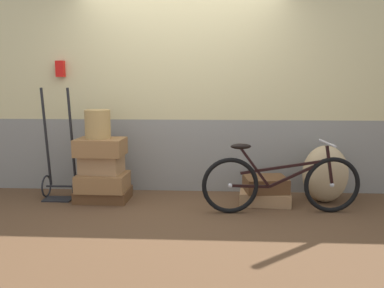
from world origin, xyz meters
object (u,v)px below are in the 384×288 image
at_px(suitcase_4, 265,196).
at_px(bicycle, 281,183).
at_px(suitcase_0, 104,194).
at_px(burlap_sack, 325,174).
at_px(suitcase_2, 102,164).
at_px(suitcase_5, 265,184).
at_px(luggage_trolley, 60,172).
at_px(suitcase_1, 103,182).
at_px(wicker_basket, 98,124).
at_px(suitcase_3, 101,147).

xyz_separation_m(suitcase_4, bicycle, (0.11, -0.37, 0.26)).
bearing_deg(suitcase_0, suitcase_4, 0.94).
distance_m(suitcase_0, bicycle, 2.08).
bearing_deg(suitcase_4, bicycle, -67.42).
xyz_separation_m(suitcase_4, burlap_sack, (0.70, 0.07, 0.26)).
bearing_deg(suitcase_2, suitcase_0, 40.70).
xyz_separation_m(suitcase_5, luggage_trolley, (-2.46, 0.08, 0.10)).
relative_size(luggage_trolley, bicycle, 0.78).
height_order(suitcase_1, wicker_basket, wicker_basket).
bearing_deg(burlap_sack, bicycle, -142.97).
bearing_deg(suitcase_0, suitcase_5, 0.21).
distance_m(suitcase_1, suitcase_5, 1.91).
bearing_deg(suitcase_5, suitcase_2, 173.15).
bearing_deg(bicycle, suitcase_2, 169.84).
relative_size(suitcase_4, suitcase_5, 1.21).
relative_size(suitcase_4, burlap_sack, 0.86).
height_order(wicker_basket, luggage_trolley, luggage_trolley).
distance_m(suitcase_1, luggage_trolley, 0.57).
height_order(suitcase_4, suitcase_5, suitcase_5).
relative_size(suitcase_2, wicker_basket, 1.40).
relative_size(suitcase_3, suitcase_5, 1.15).
bearing_deg(burlap_sack, wicker_basket, -178.14).
distance_m(wicker_basket, burlap_sack, 2.72).
relative_size(suitcase_2, suitcase_4, 0.81).
relative_size(suitcase_1, suitcase_3, 1.04).
relative_size(suitcase_5, bicycle, 0.28).
distance_m(suitcase_2, bicycle, 2.07).
relative_size(suitcase_2, suitcase_5, 0.98).
xyz_separation_m(suitcase_2, bicycle, (2.04, -0.37, -0.11)).
bearing_deg(bicycle, wicker_basket, 170.21).
relative_size(suitcase_5, burlap_sack, 0.71).
relative_size(suitcase_0, wicker_basket, 1.84).
relative_size(suitcase_1, burlap_sack, 0.85).
bearing_deg(suitcase_5, wicker_basket, 173.41).
distance_m(suitcase_2, suitcase_5, 1.94).
bearing_deg(suitcase_2, wicker_basket, -157.76).
distance_m(suitcase_1, wicker_basket, 0.68).
distance_m(suitcase_1, suitcase_2, 0.21).
height_order(wicker_basket, bicycle, wicker_basket).
relative_size(suitcase_3, wicker_basket, 1.64).
relative_size(suitcase_4, wicker_basket, 1.73).
height_order(suitcase_1, bicycle, bicycle).
relative_size(suitcase_2, burlap_sack, 0.70).
bearing_deg(suitcase_3, bicycle, -7.21).
height_order(suitcase_1, suitcase_5, suitcase_1).
xyz_separation_m(suitcase_5, wicker_basket, (-1.95, 0.01, 0.69)).
relative_size(suitcase_5, wicker_basket, 1.43).
xyz_separation_m(suitcase_0, suitcase_2, (-0.01, -0.01, 0.37)).
xyz_separation_m(suitcase_2, suitcase_3, (0.00, -0.03, 0.21)).
bearing_deg(suitcase_0, burlap_sack, 2.43).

